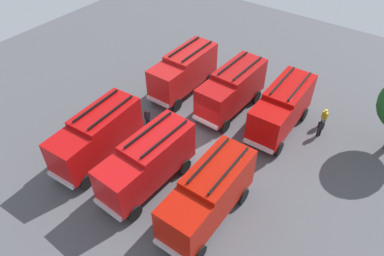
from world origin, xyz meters
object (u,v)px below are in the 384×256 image
(fire_truck_0, at_px, (184,71))
(traffic_cone_0, at_px, (237,162))
(fire_truck_4, at_px, (282,108))
(firefighter_1, at_px, (324,117))
(traffic_cone_1, at_px, (113,180))
(firefighter_0, at_px, (147,117))
(fire_truck_3, at_px, (148,161))
(fire_truck_1, at_px, (97,135))
(traffic_cone_2, at_px, (113,108))
(fire_truck_2, at_px, (232,88))
(fire_truck_5, at_px, (208,194))
(firefighter_2, at_px, (321,127))

(fire_truck_0, distance_m, traffic_cone_0, 10.20)
(fire_truck_4, xyz_separation_m, firefighter_1, (-2.47, 2.75, -1.26))
(firefighter_1, xyz_separation_m, traffic_cone_1, (14.26, -9.30, -0.56))
(firefighter_0, xyz_separation_m, traffic_cone_0, (-0.47, 8.03, -0.58))
(fire_truck_3, xyz_separation_m, traffic_cone_1, (1.49, -1.99, -1.82))
(fire_truck_1, height_order, traffic_cone_1, fire_truck_1)
(firefighter_0, xyz_separation_m, traffic_cone_2, (0.34, -3.68, -0.64))
(fire_truck_2, distance_m, fire_truck_5, 11.08)
(fire_truck_4, relative_size, traffic_cone_1, 10.74)
(fire_truck_3, distance_m, traffic_cone_0, 6.56)
(fire_truck_1, distance_m, fire_truck_5, 9.20)
(fire_truck_4, bearing_deg, firefighter_0, -57.22)
(firefighter_0, height_order, firefighter_2, firefighter_0)
(fire_truck_5, bearing_deg, fire_truck_3, -89.08)
(firefighter_2, distance_m, traffic_cone_2, 16.95)
(fire_truck_0, distance_m, fire_truck_1, 10.27)
(firefighter_2, bearing_deg, fire_truck_2, -128.28)
(fire_truck_1, bearing_deg, fire_truck_3, 89.24)
(fire_truck_2, bearing_deg, fire_truck_1, -22.44)
(fire_truck_0, distance_m, fire_truck_5, 13.66)
(fire_truck_1, xyz_separation_m, firefighter_1, (-12.96, 11.84, -1.26))
(fire_truck_0, xyz_separation_m, fire_truck_3, (10.08, 4.69, 0.00))
(fire_truck_1, distance_m, traffic_cone_2, 5.71)
(fire_truck_0, relative_size, fire_truck_2, 0.99)
(traffic_cone_2, bearing_deg, traffic_cone_1, 45.87)
(fire_truck_3, bearing_deg, firefighter_0, -135.54)
(fire_truck_1, relative_size, fire_truck_5, 1.01)
(firefighter_2, distance_m, traffic_cone_0, 7.44)
(fire_truck_0, height_order, fire_truck_2, same)
(fire_truck_2, distance_m, traffic_cone_2, 10.17)
(fire_truck_3, relative_size, traffic_cone_2, 12.74)
(firefighter_0, relative_size, traffic_cone_0, 2.40)
(fire_truck_1, bearing_deg, firefighter_2, 130.81)
(firefighter_1, bearing_deg, fire_truck_4, -33.24)
(fire_truck_4, relative_size, fire_truck_5, 1.00)
(firefighter_2, height_order, traffic_cone_2, firefighter_2)
(firefighter_0, bearing_deg, traffic_cone_0, -167.15)
(fire_truck_4, height_order, firefighter_0, fire_truck_4)
(fire_truck_1, bearing_deg, traffic_cone_2, -146.26)
(fire_truck_2, height_order, traffic_cone_2, fire_truck_2)
(firefighter_2, xyz_separation_m, traffic_cone_2, (7.31, -15.28, -0.60))
(firefighter_0, bearing_deg, firefighter_2, -139.48)
(traffic_cone_1, bearing_deg, firefighter_0, -160.51)
(fire_truck_1, xyz_separation_m, fire_truck_3, (-0.19, 4.53, 0.00))
(fire_truck_1, xyz_separation_m, fire_truck_4, (-10.50, 9.09, 0.00))
(fire_truck_1, distance_m, firefighter_1, 17.60)
(traffic_cone_1, bearing_deg, fire_truck_4, 150.97)
(traffic_cone_0, height_order, traffic_cone_2, traffic_cone_0)
(fire_truck_5, xyz_separation_m, firefighter_1, (-12.66, 2.65, -1.26))
(fire_truck_3, bearing_deg, fire_truck_2, -178.87)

